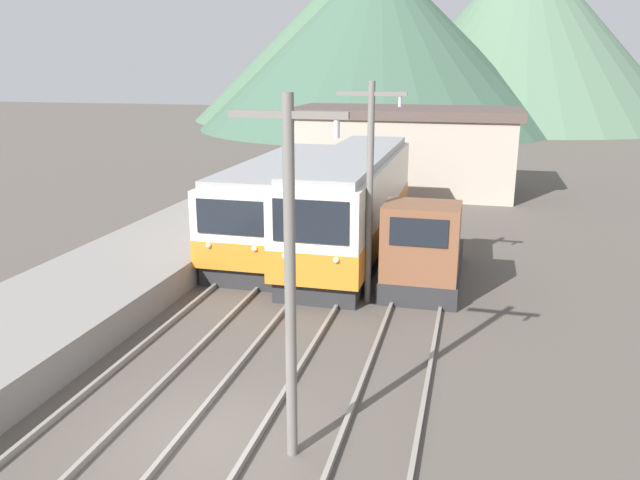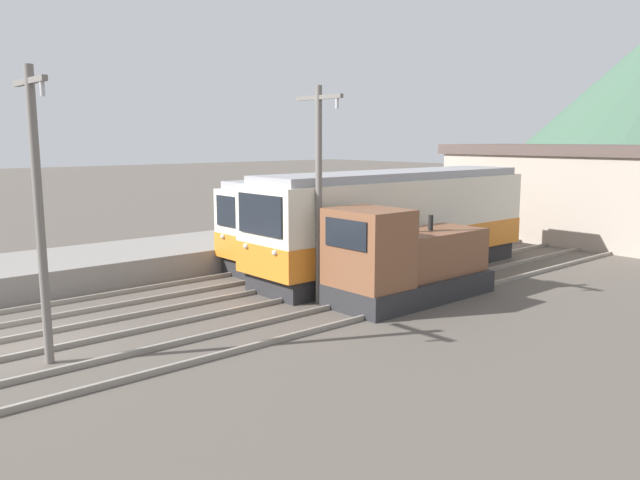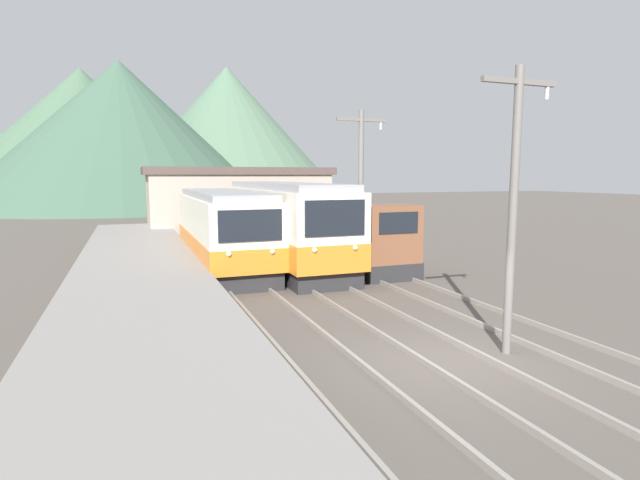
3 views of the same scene
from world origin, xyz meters
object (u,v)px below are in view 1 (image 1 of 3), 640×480
Objects in this scene: catenary_mast_near at (290,270)px; catenary_mast_mid at (370,186)px; commuter_train_center at (352,207)px; commuter_train_left at (283,207)px; shunting_locomotive at (425,247)px.

catenary_mast_near and catenary_mast_mid have the same top height.
catenary_mast_mid reaches higher than commuter_train_center.
catenary_mast_near is (4.31, -13.20, 1.97)m from commuter_train_left.
catenary_mast_mid is (-1.49, -2.24, 2.39)m from shunting_locomotive.
commuter_train_center reaches higher than commuter_train_left.
commuter_train_left is 1.66× the size of catenary_mast_near.
commuter_train_center is 1.91× the size of catenary_mast_near.
catenary_mast_near reaches higher than commuter_train_center.
shunting_locomotive is at bearing 56.34° from catenary_mast_mid.
commuter_train_center is at bearing 106.49° from catenary_mast_mid.
commuter_train_center is at bearing 136.43° from shunting_locomotive.
commuter_train_left is 0.87× the size of commuter_train_center.
commuter_train_center is 1.91× the size of catenary_mast_mid.
commuter_train_center reaches higher than shunting_locomotive.
commuter_train_left reaches higher than shunting_locomotive.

